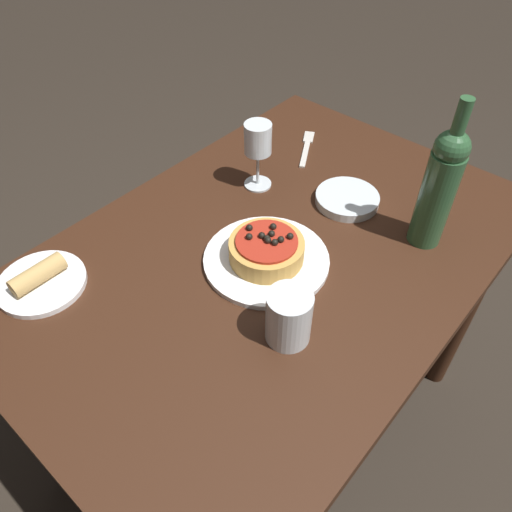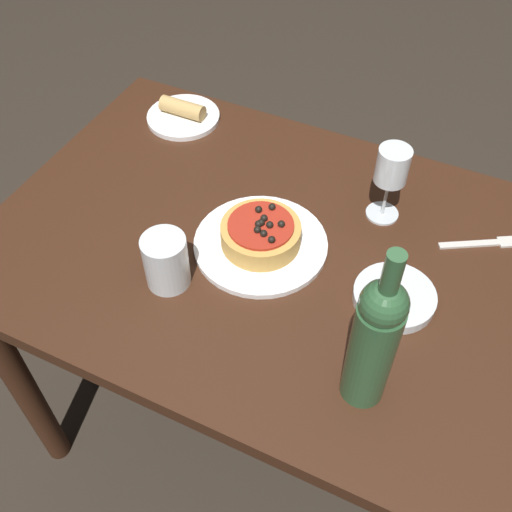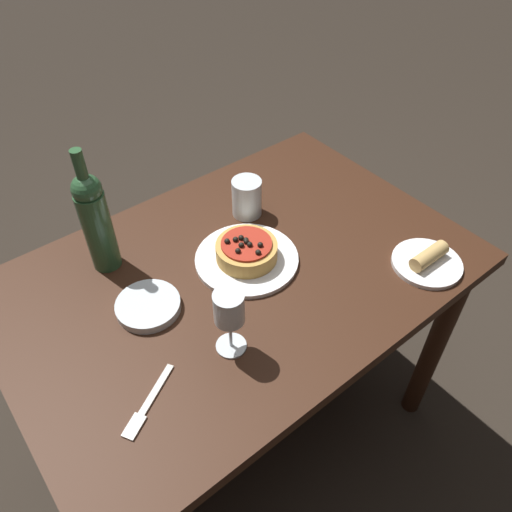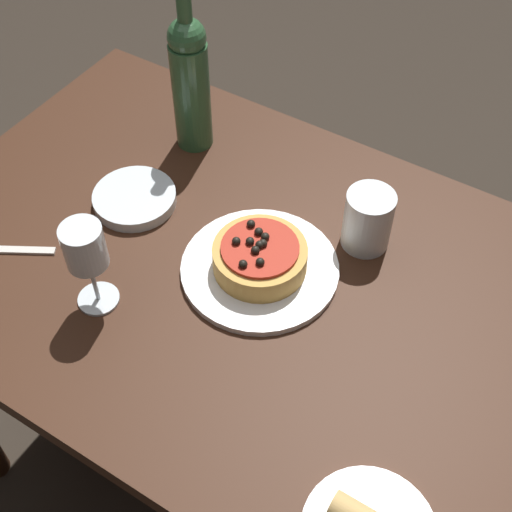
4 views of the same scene
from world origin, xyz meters
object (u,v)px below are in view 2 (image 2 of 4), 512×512
dinner_plate (261,244)px  side_bowl (394,297)px  fork (488,243)px  wine_bottle (374,340)px  water_cup (166,261)px  side_plate (183,114)px  wine_glass (392,170)px  dining_table (279,285)px  pizza (261,233)px

dinner_plate → side_bowl: size_ratio=1.76×
fork → side_bowl: bearing=-150.6°
side_bowl → dinner_plate: bearing=176.6°
wine_bottle → water_cup: 0.41m
fork → side_plate: size_ratio=0.90×
dinner_plate → fork: size_ratio=1.66×
wine_glass → dinner_plate: bearing=-135.1°
dining_table → fork: fork is taller
dinner_plate → side_bowl: side_bowl is taller
pizza → side_bowl: bearing=-3.5°
dinner_plate → wine_glass: (0.19, 0.19, 0.11)m
dinner_plate → wine_bottle: bearing=-37.2°
wine_bottle → side_bowl: 0.23m
water_cup → side_plate: (-0.22, 0.44, -0.04)m
wine_glass → wine_bottle: size_ratio=0.51×
dinner_plate → side_plate: bearing=139.5°
dining_table → wine_bottle: (0.24, -0.22, 0.26)m
water_cup → wine_glass: bearing=47.8°
wine_glass → fork: size_ratio=1.06×
side_bowl → side_plate: bearing=153.3°
pizza → wine_glass: 0.27m
side_bowl → side_plate: side_plate is taller
dining_table → wine_bottle: wine_bottle is taller
dinner_plate → fork: (0.40, 0.20, -0.00)m
dining_table → water_cup: bearing=-133.2°
side_bowl → fork: side_bowl is taller
dinner_plate → wine_glass: 0.29m
fork → pizza: bearing=176.2°
side_bowl → pizza: bearing=176.5°
dining_table → wine_glass: (0.15, 0.17, 0.24)m
dinner_plate → pizza: 0.03m
side_bowl → fork: (0.13, 0.21, -0.01)m
wine_bottle → side_bowl: size_ratio=2.22×
dining_table → dinner_plate: dinner_plate is taller
side_bowl → side_plate: (-0.61, 0.31, 0.00)m
pizza → side_bowl: pizza is taller
dining_table → dinner_plate: size_ratio=4.41×
dinner_plate → side_plate: size_ratio=1.50×
dining_table → pizza: size_ratio=7.47×
pizza → side_plate: pizza is taller
wine_bottle → water_cup: (-0.39, 0.06, -0.09)m
dining_table → wine_glass: size_ratio=6.91×
pizza → wine_glass: (0.19, 0.19, 0.08)m
water_cup → fork: (0.51, 0.34, -0.05)m
water_cup → side_bowl: water_cup is taller
dining_table → side_plate: (-0.38, 0.28, 0.13)m
pizza → side_plate: 0.45m
side_plate → water_cup: bearing=-63.1°
dinner_plate → water_cup: size_ratio=2.42×
water_cup → side_bowl: (0.39, 0.13, -0.04)m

